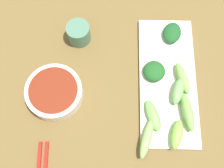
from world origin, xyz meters
TOP-DOWN VIEW (x-y plane):
  - tabletop at (0.00, 0.00)m, footprint 2.10×2.10m
  - sauce_bowl at (-0.18, -0.04)m, footprint 0.14×0.14m
  - serving_plate at (0.11, 0.01)m, footprint 0.15×0.36m
  - broccoli_stalk_0 at (0.12, -0.14)m, footprint 0.04×0.08m
  - broccoli_leafy_1 at (0.13, 0.14)m, footprint 0.06×0.08m
  - broccoli_stalk_2 at (0.15, 0.01)m, footprint 0.05×0.09m
  - broccoli_leafy_3 at (0.07, 0.02)m, footprint 0.06×0.06m
  - broccoli_stalk_4 at (0.05, -0.15)m, footprint 0.05×0.10m
  - broccoli_stalk_5 at (0.15, -0.08)m, footprint 0.04×0.10m
  - broccoli_stalk_6 at (0.13, -0.03)m, footprint 0.05×0.08m
  - broccoli_stalk_7 at (0.07, -0.09)m, footprint 0.05×0.09m
  - tea_cup at (-0.13, 0.13)m, footprint 0.06×0.06m

SIDE VIEW (x-z plane):
  - tabletop at x=0.00m, z-range 0.00..0.02m
  - serving_plate at x=0.11m, z-range 0.02..0.03m
  - broccoli_stalk_7 at x=0.07m, z-range 0.03..0.05m
  - sauce_bowl at x=-0.18m, z-range 0.02..0.06m
  - broccoli_stalk_4 at x=0.05m, z-range 0.03..0.05m
  - broccoli_leafy_1 at x=0.13m, z-range 0.03..0.06m
  - broccoli_leafy_3 at x=0.07m, z-range 0.03..0.06m
  - broccoli_stalk_2 at x=0.15m, z-range 0.03..0.06m
  - broccoli_stalk_0 at x=0.12m, z-range 0.03..0.06m
  - broccoli_stalk_6 at x=0.13m, z-range 0.03..0.06m
  - broccoli_stalk_5 at x=0.15m, z-range 0.03..0.06m
  - tea_cup at x=-0.13m, z-range 0.02..0.08m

